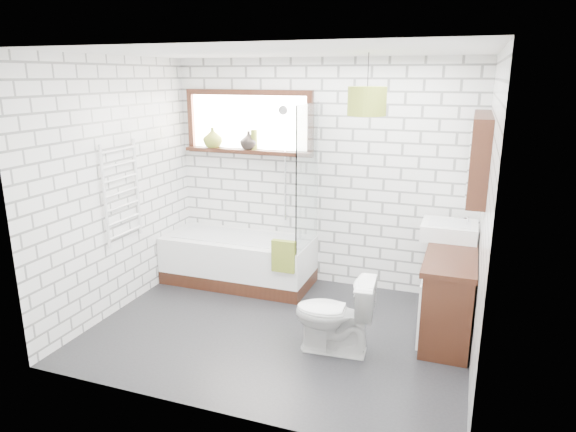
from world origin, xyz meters
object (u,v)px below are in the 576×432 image
(bathtub, at_px, (239,260))
(basin, at_px, (449,230))
(toilet, at_px, (334,314))
(pendant, at_px, (367,101))
(vanity, at_px, (450,290))

(bathtub, height_order, basin, basin)
(toilet, bearing_deg, pendant, 166.16)
(toilet, bearing_deg, vanity, 125.89)
(bathtub, bearing_deg, pendant, -20.07)
(vanity, xyz_separation_m, pendant, (-0.81, -0.19, 1.71))
(vanity, xyz_separation_m, basin, (-0.06, 0.37, 0.47))
(toilet, xyz_separation_m, pendant, (0.10, 0.57, 1.76))
(bathtub, height_order, vanity, vanity)
(vanity, relative_size, basin, 2.61)
(bathtub, xyz_separation_m, pendant, (1.52, -0.56, 1.83))
(bathtub, xyz_separation_m, vanity, (2.33, -0.36, 0.12))
(basin, xyz_separation_m, pendant, (-0.75, -0.57, 1.25))
(bathtub, distance_m, pendant, 2.45)
(bathtub, relative_size, basin, 3.22)
(vanity, height_order, basin, basin)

